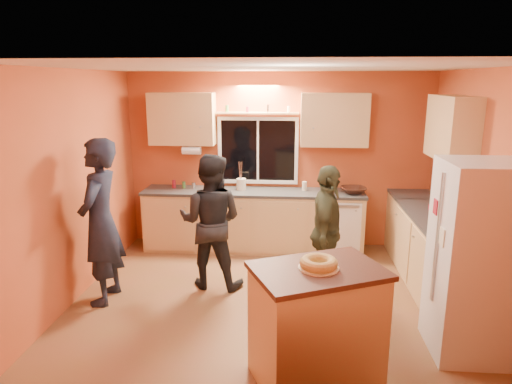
# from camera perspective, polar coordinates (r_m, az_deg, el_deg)

# --- Properties ---
(ground) EXTENTS (4.50, 4.50, 0.00)m
(ground) POSITION_cam_1_polar(r_m,az_deg,el_deg) (5.37, 1.86, -13.60)
(ground) COLOR brown
(ground) RESTS_ON ground
(room_shell) EXTENTS (4.54, 4.04, 2.61)m
(room_shell) POSITION_cam_1_polar(r_m,az_deg,el_deg) (5.25, 3.53, 4.41)
(room_shell) COLOR #C55632
(room_shell) RESTS_ON ground
(back_counter) EXTENTS (4.23, 0.62, 0.90)m
(back_counter) POSITION_cam_1_polar(r_m,az_deg,el_deg) (6.78, 2.71, -3.58)
(back_counter) COLOR tan
(back_counter) RESTS_ON ground
(right_counter) EXTENTS (0.62, 1.84, 0.90)m
(right_counter) POSITION_cam_1_polar(r_m,az_deg,el_deg) (5.90, 21.58, -7.24)
(right_counter) COLOR tan
(right_counter) RESTS_ON ground
(refrigerator) EXTENTS (0.72, 0.70, 1.80)m
(refrigerator) POSITION_cam_1_polar(r_m,az_deg,el_deg) (4.58, 25.97, -7.70)
(refrigerator) COLOR silver
(refrigerator) RESTS_ON ground
(island) EXTENTS (1.23, 1.07, 1.00)m
(island) POSITION_cam_1_polar(r_m,az_deg,el_deg) (3.97, 7.58, -15.98)
(island) COLOR tan
(island) RESTS_ON ground
(bundt_pastry) EXTENTS (0.31, 0.31, 0.09)m
(bundt_pastry) POSITION_cam_1_polar(r_m,az_deg,el_deg) (3.73, 7.84, -8.80)
(bundt_pastry) COLOR tan
(bundt_pastry) RESTS_ON island
(person_left) EXTENTS (0.46, 0.69, 1.87)m
(person_left) POSITION_cam_1_polar(r_m,az_deg,el_deg) (5.37, -18.85, -3.59)
(person_left) COLOR black
(person_left) RESTS_ON ground
(person_center) EXTENTS (0.86, 0.70, 1.64)m
(person_center) POSITION_cam_1_polar(r_m,az_deg,el_deg) (5.52, -5.69, -3.68)
(person_center) COLOR black
(person_center) RESTS_ON ground
(person_right) EXTENTS (0.50, 0.96, 1.56)m
(person_right) POSITION_cam_1_polar(r_m,az_deg,el_deg) (5.29, 8.79, -5.03)
(person_right) COLOR #383C26
(person_right) RESTS_ON ground
(mixing_bowl) EXTENTS (0.41, 0.41, 0.09)m
(mixing_bowl) POSITION_cam_1_polar(r_m,az_deg,el_deg) (6.68, 12.11, 0.24)
(mixing_bowl) COLOR #321810
(mixing_bowl) RESTS_ON back_counter
(utensil_crock) EXTENTS (0.14, 0.14, 0.17)m
(utensil_crock) POSITION_cam_1_polar(r_m,az_deg,el_deg) (6.71, -1.85, 0.98)
(utensil_crock) COLOR beige
(utensil_crock) RESTS_ON back_counter
(potted_plant) EXTENTS (0.30, 0.26, 0.32)m
(potted_plant) POSITION_cam_1_polar(r_m,az_deg,el_deg) (5.25, 24.15, -3.03)
(potted_plant) COLOR gray
(potted_plant) RESTS_ON right_counter
(red_box) EXTENTS (0.17, 0.14, 0.07)m
(red_box) POSITION_cam_1_polar(r_m,az_deg,el_deg) (6.05, 21.57, -1.93)
(red_box) COLOR maroon
(red_box) RESTS_ON right_counter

